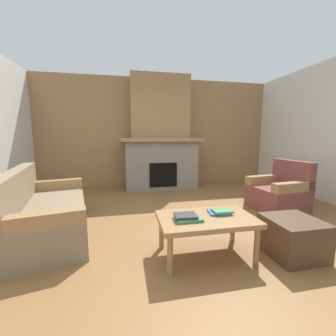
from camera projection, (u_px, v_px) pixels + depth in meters
ground at (193, 233)px, 2.79m from camera, size 9.00×9.00×0.00m
wall_back_wood_panel at (158, 133)px, 5.50m from camera, size 6.00×0.12×2.70m
fireplace at (160, 141)px, 5.16m from camera, size 1.90×0.82×2.70m
couch at (45, 213)px, 2.74m from camera, size 1.20×1.94×0.85m
armchair at (279, 193)px, 3.66m from camera, size 0.84×0.84×0.85m
coffee_table at (206, 222)px, 2.22m from camera, size 1.00×0.60×0.43m
ottoman at (292, 237)px, 2.25m from camera, size 0.52×0.52×0.40m
book_stack_near_edge at (187, 218)px, 2.12m from camera, size 0.28×0.20×0.06m
book_stack_center at (220, 212)px, 2.30m from camera, size 0.25×0.21×0.04m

